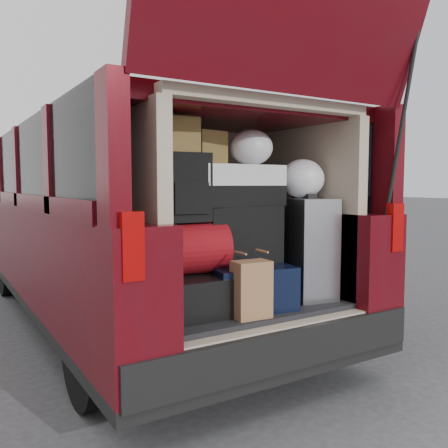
{
  "coord_description": "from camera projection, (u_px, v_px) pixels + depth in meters",
  "views": [
    {
      "loc": [
        -1.59,
        -2.26,
        1.29
      ],
      "look_at": [
        -0.06,
        0.2,
        1.04
      ],
      "focal_mm": 38.0,
      "sensor_mm": 36.0,
      "label": 1
    }
  ],
  "objects": [
    {
      "name": "minivan",
      "position": [
        135.0,
        225.0,
        4.35
      ],
      "size": [
        1.9,
        5.35,
        2.77
      ],
      "color": "black",
      "rests_on": "ground"
    },
    {
      "name": "plastic_bag_center",
      "position": [
        251.0,
        148.0,
        2.94
      ],
      "size": [
        0.32,
        0.3,
        0.22
      ],
      "primitive_type": "ellipsoid",
      "rotation": [
        0.0,
        0.0,
        -0.18
      ],
      "color": "white",
      "rests_on": "twotone_duffel"
    },
    {
      "name": "twotone_duffel",
      "position": [
        236.0,
        186.0,
        2.91
      ],
      "size": [
        0.56,
        0.29,
        0.25
      ],
      "primitive_type": "cube",
      "rotation": [
        0.0,
        0.0,
        0.0
      ],
      "color": "white",
      "rests_on": "black_soft_case"
    },
    {
      "name": "silver_roller",
      "position": [
        304.0,
        248.0,
        3.09
      ],
      "size": [
        0.33,
        0.47,
        0.65
      ],
      "primitive_type": "cube",
      "rotation": [
        0.0,
        0.0,
        -0.15
      ],
      "color": "silver",
      "rests_on": "load_floor"
    },
    {
      "name": "load_floor",
      "position": [
        226.0,
        341.0,
        3.07
      ],
      "size": [
        1.24,
        1.05,
        0.55
      ],
      "primitive_type": "cube",
      "color": "black",
      "rests_on": "ground"
    },
    {
      "name": "plastic_bag_right",
      "position": [
        302.0,
        179.0,
        3.06
      ],
      "size": [
        0.32,
        0.3,
        0.25
      ],
      "primitive_type": "ellipsoid",
      "rotation": [
        0.0,
        0.0,
        -0.12
      ],
      "color": "white",
      "rests_on": "silver_roller"
    },
    {
      "name": "navy_hardshell",
      "position": [
        242.0,
        283.0,
        2.92
      ],
      "size": [
        0.57,
        0.66,
        0.26
      ],
      "primitive_type": "cube",
      "rotation": [
        0.0,
        0.0,
        -0.17
      ],
      "color": "black",
      "rests_on": "load_floor"
    },
    {
      "name": "black_soft_case",
      "position": [
        239.0,
        234.0,
        2.93
      ],
      "size": [
        0.51,
        0.33,
        0.35
      ],
      "primitive_type": "cube",
      "rotation": [
        0.0,
        0.0,
        -0.09
      ],
      "color": "black",
      "rests_on": "navy_hardshell"
    },
    {
      "name": "kraft_bag",
      "position": [
        251.0,
        289.0,
        2.61
      ],
      "size": [
        0.21,
        0.14,
        0.32
      ],
      "primitive_type": "cube",
      "rotation": [
        0.0,
        0.0,
        -0.07
      ],
      "color": "#976844",
      "rests_on": "load_floor"
    },
    {
      "name": "black_hardshell",
      "position": [
        183.0,
        293.0,
        2.73
      ],
      "size": [
        0.42,
        0.57,
        0.22
      ],
      "primitive_type": "cube",
      "rotation": [
        0.0,
        0.0,
        -0.03
      ],
      "color": "black",
      "rests_on": "load_floor"
    },
    {
      "name": "grocery_sack_lower",
      "position": [
        177.0,
        135.0,
        2.64
      ],
      "size": [
        0.22,
        0.18,
        0.19
      ],
      "primitive_type": "cube",
      "rotation": [
        0.0,
        0.0,
        -0.04
      ],
      "color": "brown",
      "rests_on": "backpack"
    },
    {
      "name": "red_duffel",
      "position": [
        185.0,
        248.0,
        2.71
      ],
      "size": [
        0.49,
        0.35,
        0.3
      ],
      "primitive_type": "cube",
      "rotation": [
        0.0,
        0.0,
        -0.1
      ],
      "color": "maroon",
      "rests_on": "black_hardshell"
    },
    {
      "name": "grocery_sack_upper",
      "position": [
        207.0,
        148.0,
        2.86
      ],
      "size": [
        0.23,
        0.2,
        0.2
      ],
      "primitive_type": "cube",
      "rotation": [
        0.0,
        0.0,
        0.17
      ],
      "color": "brown",
      "rests_on": "twotone_duffel"
    },
    {
      "name": "backpack",
      "position": [
        185.0,
        187.0,
        2.67
      ],
      "size": [
        0.28,
        0.19,
        0.39
      ],
      "primitive_type": "cube",
      "rotation": [
        0.0,
        0.0,
        -0.08
      ],
      "color": "black",
      "rests_on": "red_duffel"
    },
    {
      "name": "ground",
      "position": [
        250.0,
        398.0,
        2.86
      ],
      "size": [
        80.0,
        80.0,
        0.0
      ],
      "primitive_type": "plane",
      "color": "#353537",
      "rests_on": "ground"
    }
  ]
}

